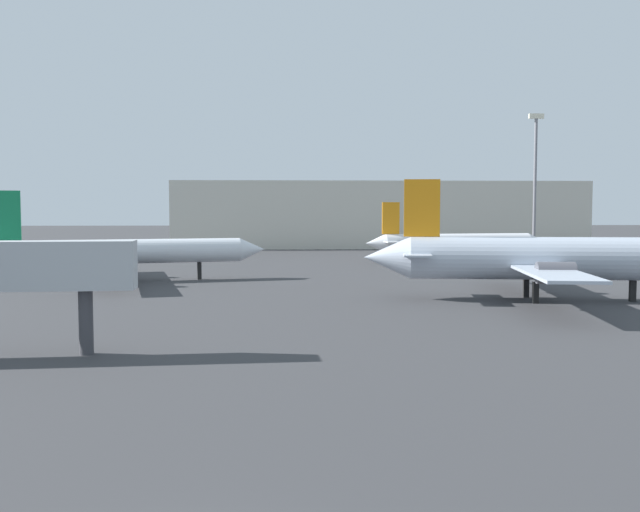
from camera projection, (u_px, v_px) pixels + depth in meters
name	position (u px, v px, depth m)	size (l,w,h in m)	color
airplane_on_taxiway	(542.00, 259.00, 54.78)	(28.64, 27.49, 9.56)	#B2BCCC
airplane_distant	(121.00, 252.00, 69.10)	(28.17, 24.18, 8.96)	silver
airplane_far_left	(456.00, 243.00, 94.17)	(25.87, 19.10, 8.13)	white
light_mast_right	(535.00, 176.00, 112.23)	(2.40, 0.50, 22.50)	slate
terminal_building	(377.00, 215.00, 135.16)	(76.39, 20.25, 12.34)	beige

